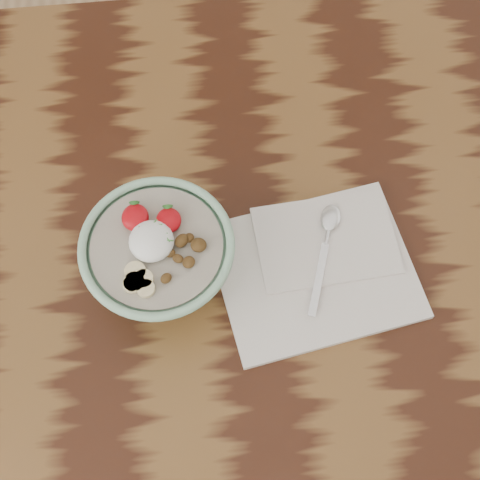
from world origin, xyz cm
name	(u,v)px	position (x,y,z in cm)	size (l,w,h in cm)	color
table	(247,258)	(0.00, 0.00, 65.70)	(160.00, 90.00, 75.00)	#34180D
breakfast_bowl	(160,258)	(-11.90, -5.62, 81.55)	(19.35, 19.35, 13.03)	#8FC09F
napkin	(317,264)	(9.02, -6.06, 75.67)	(29.29, 25.21, 1.61)	silver
spoon	(328,233)	(10.92, -2.10, 76.97)	(7.13, 16.47, 0.88)	silver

